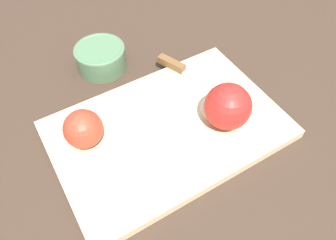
{
  "coord_description": "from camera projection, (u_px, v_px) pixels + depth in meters",
  "views": [
    {
      "loc": [
        -0.13,
        -0.36,
        0.52
      ],
      "look_at": [
        0.0,
        0.0,
        0.04
      ],
      "focal_mm": 35.0,
      "sensor_mm": 36.0,
      "label": 1
    }
  ],
  "objects": [
    {
      "name": "apple_half_left",
      "position": [
        83.0,
        129.0,
        0.58
      ],
      "size": [
        0.07,
        0.07,
        0.07
      ],
      "rotation": [
        0.0,
        0.0,
        6.15
      ],
      "color": "red",
      "rests_on": "cutting_board"
    },
    {
      "name": "apple_half_right",
      "position": [
        228.0,
        107.0,
        0.6
      ],
      "size": [
        0.09,
        0.09,
        0.09
      ],
      "rotation": [
        0.0,
        0.0,
        3.47
      ],
      "color": "red",
      "rests_on": "cutting_board"
    },
    {
      "name": "knife",
      "position": [
        176.0,
        66.0,
        0.73
      ],
      "size": [
        0.1,
        0.14,
        0.02
      ],
      "rotation": [
        0.0,
        0.0,
        -0.98
      ],
      "color": "silver",
      "rests_on": "cutting_board"
    },
    {
      "name": "bowl",
      "position": [
        101.0,
        57.0,
        0.74
      ],
      "size": [
        0.11,
        0.11,
        0.05
      ],
      "color": "#4C704C",
      "rests_on": "ground_plane"
    },
    {
      "name": "apple_slice",
      "position": [
        217.0,
        109.0,
        0.65
      ],
      "size": [
        0.07,
        0.07,
        0.01
      ],
      "color": "#EFE5C6",
      "rests_on": "cutting_board"
    },
    {
      "name": "cutting_board",
      "position": [
        168.0,
        130.0,
        0.64
      ],
      "size": [
        0.49,
        0.37,
        0.02
      ],
      "color": "#D1B789",
      "rests_on": "ground_plane"
    },
    {
      "name": "ground_plane",
      "position": [
        168.0,
        133.0,
        0.65
      ],
      "size": [
        4.0,
        4.0,
        0.0
      ],
      "primitive_type": "plane",
      "color": "#38281E"
    }
  ]
}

